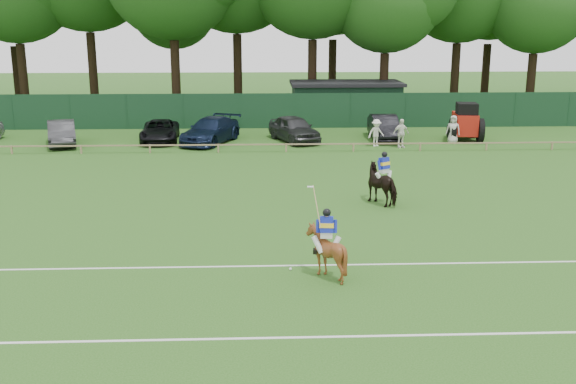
{
  "coord_description": "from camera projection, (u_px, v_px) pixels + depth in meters",
  "views": [
    {
      "loc": [
        -0.48,
        -21.15,
        7.61
      ],
      "look_at": [
        0.5,
        3.0,
        1.4
      ],
      "focal_mm": 42.0,
      "sensor_mm": 36.0,
      "label": 1
    }
  ],
  "objects": [
    {
      "name": "horse_chestnut",
      "position": [
        326.0,
        252.0,
        20.35
      ],
      "size": [
        1.41,
        1.55,
        1.57
      ],
      "primitive_type": "imported",
      "rotation": [
        0.0,
        0.0,
        3.04
      ],
      "color": "brown",
      "rests_on": "ground"
    },
    {
      "name": "suv_black",
      "position": [
        160.0,
        131.0,
        43.02
      ],
      "size": [
        2.59,
        5.06,
        1.37
      ],
      "primitive_type": "imported",
      "rotation": [
        0.0,
        0.0,
        0.07
      ],
      "color": "black",
      "rests_on": "ground"
    },
    {
      "name": "sedan_navy",
      "position": [
        211.0,
        131.0,
        42.51
      ],
      "size": [
        4.1,
        5.92,
        1.59
      ],
      "primitive_type": "imported",
      "rotation": [
        0.0,
        0.0,
        -0.38
      ],
      "color": "#101B34",
      "rests_on": "ground"
    },
    {
      "name": "spectator_mid",
      "position": [
        401.0,
        133.0,
        40.94
      ],
      "size": [
        1.11,
        0.71,
        1.76
      ],
      "primitive_type": "imported",
      "rotation": [
        0.0,
        0.0,
        0.29
      ],
      "color": "white",
      "rests_on": "ground"
    },
    {
      "name": "tractor",
      "position": [
        465.0,
        123.0,
        43.24
      ],
      "size": [
        2.3,
        3.15,
        2.47
      ],
      "rotation": [
        0.0,
        0.0,
        -0.12
      ],
      "color": "#AF1A10",
      "rests_on": "ground"
    },
    {
      "name": "pitch_lines",
      "position": [
        280.0,
        297.0,
        18.99
      ],
      "size": [
        60.0,
        5.1,
        0.01
      ],
      "color": "silver",
      "rests_on": "ground"
    },
    {
      "name": "polo_ball",
      "position": [
        291.0,
        269.0,
        21.03
      ],
      "size": [
        0.09,
        0.09,
        0.09
      ],
      "primitive_type": "sphere",
      "color": "silver",
      "rests_on": "ground"
    },
    {
      "name": "pitch_rail",
      "position": [
        269.0,
        145.0,
        39.69
      ],
      "size": [
        62.1,
        0.1,
        0.5
      ],
      "color": "#997F5B",
      "rests_on": "ground"
    },
    {
      "name": "spectator_left",
      "position": [
        376.0,
        133.0,
        41.4
      ],
      "size": [
        1.22,
        0.93,
        1.67
      ],
      "primitive_type": "imported",
      "rotation": [
        0.0,
        0.0,
        0.32
      ],
      "color": "silver",
      "rests_on": "ground"
    },
    {
      "name": "rider_chestnut",
      "position": [
        326.0,
        229.0,
        20.15
      ],
      "size": [
        0.94,
        0.62,
        2.05
      ],
      "rotation": [
        0.0,
        0.0,
        3.04
      ],
      "color": "silver",
      "rests_on": "ground"
    },
    {
      "name": "tree_row",
      "position": [
        290.0,
        113.0,
        56.33
      ],
      "size": [
        96.0,
        12.0,
        21.0
      ],
      "primitive_type": null,
      "color": "#26561C",
      "rests_on": "ground"
    },
    {
      "name": "ground",
      "position": [
        277.0,
        255.0,
        22.38
      ],
      "size": [
        160.0,
        160.0,
        0.0
      ],
      "primitive_type": "plane",
      "color": "#1E4C14",
      "rests_on": "ground"
    },
    {
      "name": "hatch_grey",
      "position": [
        294.0,
        129.0,
        43.09
      ],
      "size": [
        3.59,
        5.2,
        1.64
      ],
      "primitive_type": "imported",
      "rotation": [
        0.0,
        0.0,
        0.38
      ],
      "color": "#2F3032",
      "rests_on": "ground"
    },
    {
      "name": "perimeter_fence",
      "position": [
        267.0,
        111.0,
        48.2
      ],
      "size": [
        92.08,
        0.08,
        2.5
      ],
      "color": "#14351E",
      "rests_on": "ground"
    },
    {
      "name": "estate_black",
      "position": [
        384.0,
        127.0,
        43.81
      ],
      "size": [
        1.77,
        4.81,
        1.57
      ],
      "primitive_type": "imported",
      "rotation": [
        0.0,
        0.0,
        -0.02
      ],
      "color": "black",
      "rests_on": "ground"
    },
    {
      "name": "sedan_grey",
      "position": [
        62.0,
        133.0,
        41.82
      ],
      "size": [
        2.84,
        4.85,
        1.51
      ],
      "primitive_type": "imported",
      "rotation": [
        0.0,
        0.0,
        0.29
      ],
      "color": "#2A2A2C",
      "rests_on": "ground"
    },
    {
      "name": "spectator_right",
      "position": [
        453.0,
        129.0,
        42.33
      ],
      "size": [
        1.02,
        0.87,
        1.78
      ],
      "primitive_type": "imported",
      "rotation": [
        0.0,
        0.0,
        -0.42
      ],
      "color": "beige",
      "rests_on": "ground"
    },
    {
      "name": "horse_dark",
      "position": [
        383.0,
        184.0,
        28.48
      ],
      "size": [
        1.87,
        2.17,
        1.69
      ],
      "primitive_type": "imported",
      "rotation": [
        0.0,
        0.0,
        3.73
      ],
      "color": "black",
      "rests_on": "ground"
    },
    {
      "name": "rider_dark",
      "position": [
        384.0,
        167.0,
        28.29
      ],
      "size": [
        0.85,
        0.65,
        1.41
      ],
      "rotation": [
        0.0,
        0.0,
        3.73
      ],
      "color": "silver",
      "rests_on": "ground"
    },
    {
      "name": "utility_shed",
      "position": [
        346.0,
        101.0,
        51.26
      ],
      "size": [
        8.4,
        4.4,
        3.04
      ],
      "color": "#14331E",
      "rests_on": "ground"
    }
  ]
}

